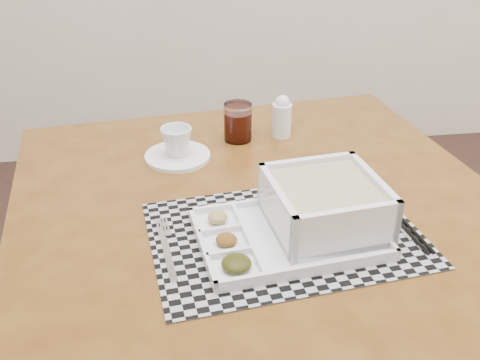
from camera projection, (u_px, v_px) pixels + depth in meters
name	position (u px, v px, depth m)	size (l,w,h in m)	color
dining_table	(261.00, 233.00, 1.10)	(1.09, 1.09, 0.73)	#502A0E
placemat	(285.00, 234.00, 0.97)	(0.48, 0.33, 0.00)	#9A99A0
serving_tray	(315.00, 213.00, 0.95)	(0.35, 0.26, 0.10)	white
fork	(168.00, 246.00, 0.93)	(0.04, 0.19, 0.00)	silver
spoon	(376.00, 200.00, 1.06)	(0.04, 0.18, 0.01)	silver
chopsticks	(396.00, 216.00, 1.01)	(0.05, 0.24, 0.01)	black
saucer	(178.00, 156.00, 1.22)	(0.15, 0.15, 0.01)	white
cup	(177.00, 141.00, 1.21)	(0.07, 0.07, 0.07)	white
juice_glass	(238.00, 123.00, 1.29)	(0.07, 0.07, 0.09)	white
creamer_bottle	(282.00, 117.00, 1.31)	(0.05, 0.05, 0.11)	white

